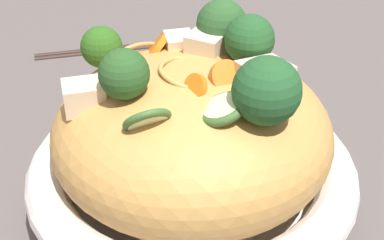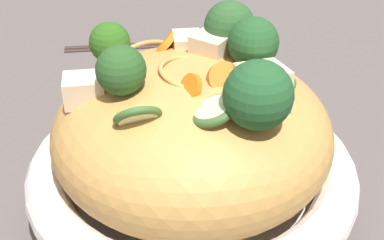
{
  "view_description": "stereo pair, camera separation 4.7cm",
  "coord_description": "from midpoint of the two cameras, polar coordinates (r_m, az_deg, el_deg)",
  "views": [
    {
      "loc": [
        -0.19,
        -0.34,
        0.35
      ],
      "look_at": [
        0.0,
        0.0,
        0.09
      ],
      "focal_mm": 51.73,
      "sensor_mm": 36.0,
      "label": 1
    },
    {
      "loc": [
        -0.15,
        -0.36,
        0.35
      ],
      "look_at": [
        0.0,
        0.0,
        0.09
      ],
      "focal_mm": 51.73,
      "sensor_mm": 36.0,
      "label": 2
    }
  ],
  "objects": [
    {
      "name": "chopsticks_pair",
      "position": [
        0.8,
        -9.37,
        7.38
      ],
      "size": [
        0.23,
        0.08,
        0.01
      ],
      "color": "black",
      "rests_on": "ground_plane"
    },
    {
      "name": "chicken_chunks",
      "position": [
        0.45,
        -2.01,
        4.89
      ],
      "size": [
        0.16,
        0.14,
        0.04
      ],
      "color": "beige",
      "rests_on": "serving_bowl"
    },
    {
      "name": "serving_bowl",
      "position": [
        0.5,
        -2.67,
        -6.06
      ],
      "size": [
        0.29,
        0.29,
        0.06
      ],
      "color": "white",
      "rests_on": "ground_plane"
    },
    {
      "name": "broccoli_florets",
      "position": [
        0.44,
        -1.25,
        6.42
      ],
      "size": [
        0.17,
        0.21,
        0.07
      ],
      "color": "#96BB72",
      "rests_on": "serving_bowl"
    },
    {
      "name": "carrot_coins",
      "position": [
        0.45,
        -1.87,
        5.41
      ],
      "size": [
        0.09,
        0.13,
        0.03
      ],
      "color": "orange",
      "rests_on": "serving_bowl"
    },
    {
      "name": "ground_plane",
      "position": [
        0.52,
        -2.59,
        -8.5
      ],
      "size": [
        3.0,
        3.0,
        0.0
      ],
      "primitive_type": "plane",
      "color": "#524B49"
    },
    {
      "name": "noodle_heap",
      "position": [
        0.47,
        -2.85,
        -1.28
      ],
      "size": [
        0.24,
        0.24,
        0.12
      ],
      "color": "#BE8B46",
      "rests_on": "serving_bowl"
    },
    {
      "name": "zucchini_slices",
      "position": [
        0.44,
        0.41,
        3.86
      ],
      "size": [
        0.16,
        0.14,
        0.03
      ],
      "color": "beige",
      "rests_on": "serving_bowl"
    }
  ]
}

